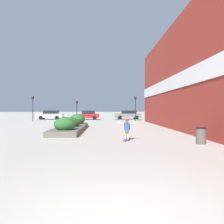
{
  "coord_description": "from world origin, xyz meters",
  "views": [
    {
      "loc": [
        -0.34,
        -3.49,
        1.78
      ],
      "look_at": [
        0.45,
        20.05,
        1.49
      ],
      "focal_mm": 35.0,
      "sensor_mm": 36.0,
      "label": 1
    }
  ],
  "objects_px": {
    "car_leftmost": "(50,115)",
    "traffic_light_right": "(135,104)",
    "car_center_right": "(88,115)",
    "traffic_light_left": "(77,107)",
    "skateboard": "(127,140)",
    "traffic_light_far_left": "(33,104)",
    "trash_bin": "(201,136)",
    "car_center_left": "(128,115)",
    "skateboarder": "(127,127)"
  },
  "relations": [
    {
      "from": "skateboard",
      "to": "car_leftmost",
      "type": "bearing_deg",
      "value": 137.73
    },
    {
      "from": "trash_bin",
      "to": "traffic_light_left",
      "type": "bearing_deg",
      "value": 112.7
    },
    {
      "from": "skateboard",
      "to": "traffic_light_left",
      "type": "relative_size",
      "value": 0.26
    },
    {
      "from": "skateboard",
      "to": "traffic_light_right",
      "type": "relative_size",
      "value": 0.21
    },
    {
      "from": "car_leftmost",
      "to": "traffic_light_right",
      "type": "height_order",
      "value": "traffic_light_right"
    },
    {
      "from": "traffic_light_right",
      "to": "traffic_light_far_left",
      "type": "xyz_separation_m",
      "value": [
        -15.24,
        -0.08,
        -0.01
      ]
    },
    {
      "from": "car_leftmost",
      "to": "traffic_light_right",
      "type": "xyz_separation_m",
      "value": [
        14.15,
        -5.97,
        1.7
      ]
    },
    {
      "from": "skateboard",
      "to": "traffic_light_left",
      "type": "height_order",
      "value": "traffic_light_left"
    },
    {
      "from": "car_center_right",
      "to": "traffic_light_far_left",
      "type": "height_order",
      "value": "traffic_light_far_left"
    },
    {
      "from": "skateboard",
      "to": "car_center_left",
      "type": "xyz_separation_m",
      "value": [
        2.88,
        26.3,
        0.76
      ]
    },
    {
      "from": "skateboarder",
      "to": "car_leftmost",
      "type": "bearing_deg",
      "value": 137.73
    },
    {
      "from": "skateboard",
      "to": "car_center_right",
      "type": "xyz_separation_m",
      "value": [
        -4.18,
        25.66,
        0.74
      ]
    },
    {
      "from": "trash_bin",
      "to": "car_leftmost",
      "type": "bearing_deg",
      "value": 117.73
    },
    {
      "from": "trash_bin",
      "to": "car_center_left",
      "type": "distance_m",
      "value": 27.54
    },
    {
      "from": "skateboard",
      "to": "car_center_right",
      "type": "bearing_deg",
      "value": 124.72
    },
    {
      "from": "car_leftmost",
      "to": "traffic_light_right",
      "type": "distance_m",
      "value": 15.45
    },
    {
      "from": "car_leftmost",
      "to": "car_center_left",
      "type": "xyz_separation_m",
      "value": [
        13.67,
        -0.04,
        0.0
      ]
    },
    {
      "from": "traffic_light_left",
      "to": "car_center_left",
      "type": "bearing_deg",
      "value": 34.19
    },
    {
      "from": "trash_bin",
      "to": "car_center_right",
      "type": "height_order",
      "value": "car_center_right"
    },
    {
      "from": "traffic_light_right",
      "to": "skateboarder",
      "type": "bearing_deg",
      "value": -99.37
    },
    {
      "from": "trash_bin",
      "to": "car_center_left",
      "type": "relative_size",
      "value": 0.18
    },
    {
      "from": "car_center_right",
      "to": "traffic_light_far_left",
      "type": "bearing_deg",
      "value": 124.97
    },
    {
      "from": "traffic_light_left",
      "to": "car_leftmost",
      "type": "bearing_deg",
      "value": 133.17
    },
    {
      "from": "car_leftmost",
      "to": "traffic_light_far_left",
      "type": "height_order",
      "value": "traffic_light_far_left"
    },
    {
      "from": "skateboard",
      "to": "car_center_left",
      "type": "distance_m",
      "value": 26.46
    },
    {
      "from": "car_leftmost",
      "to": "traffic_light_left",
      "type": "xyz_separation_m",
      "value": [
        5.34,
        -5.69,
        1.28
      ]
    },
    {
      "from": "skateboard",
      "to": "car_center_left",
      "type": "relative_size",
      "value": 0.17
    },
    {
      "from": "trash_bin",
      "to": "car_center_left",
      "type": "height_order",
      "value": "car_center_left"
    },
    {
      "from": "car_center_right",
      "to": "traffic_light_far_left",
      "type": "distance_m",
      "value": 9.54
    },
    {
      "from": "trash_bin",
      "to": "car_center_right",
      "type": "bearing_deg",
      "value": 106.34
    },
    {
      "from": "car_center_right",
      "to": "traffic_light_right",
      "type": "relative_size",
      "value": 1.06
    },
    {
      "from": "traffic_light_left",
      "to": "skateboard",
      "type": "bearing_deg",
      "value": -75.22
    },
    {
      "from": "skateboard",
      "to": "traffic_light_far_left",
      "type": "xyz_separation_m",
      "value": [
        -11.88,
        20.28,
        2.44
      ]
    },
    {
      "from": "skateboarder",
      "to": "traffic_light_right",
      "type": "relative_size",
      "value": 0.31
    },
    {
      "from": "skateboard",
      "to": "car_center_left",
      "type": "height_order",
      "value": "car_center_left"
    },
    {
      "from": "skateboard",
      "to": "car_center_right",
      "type": "distance_m",
      "value": 26.01
    },
    {
      "from": "trash_bin",
      "to": "traffic_light_right",
      "type": "bearing_deg",
      "value": 90.91
    },
    {
      "from": "car_leftmost",
      "to": "traffic_light_left",
      "type": "bearing_deg",
      "value": -136.83
    },
    {
      "from": "car_center_left",
      "to": "trash_bin",
      "type": "bearing_deg",
      "value": -178.28
    },
    {
      "from": "traffic_light_right",
      "to": "car_leftmost",
      "type": "bearing_deg",
      "value": 157.11
    },
    {
      "from": "trash_bin",
      "to": "traffic_light_far_left",
      "type": "height_order",
      "value": "traffic_light_far_left"
    },
    {
      "from": "skateboarder",
      "to": "car_center_left",
      "type": "distance_m",
      "value": 26.45
    },
    {
      "from": "trash_bin",
      "to": "car_leftmost",
      "type": "height_order",
      "value": "car_leftmost"
    },
    {
      "from": "car_center_right",
      "to": "car_center_left",
      "type": "bearing_deg",
      "value": -84.9
    },
    {
      "from": "skateboard",
      "to": "skateboarder",
      "type": "height_order",
      "value": "skateboarder"
    },
    {
      "from": "car_leftmost",
      "to": "traffic_light_far_left",
      "type": "xyz_separation_m",
      "value": [
        -1.09,
        -6.05,
        1.68
      ]
    },
    {
      "from": "skateboarder",
      "to": "car_leftmost",
      "type": "xyz_separation_m",
      "value": [
        -10.79,
        26.34,
        0.04
      ]
    },
    {
      "from": "skateboard",
      "to": "trash_bin",
      "type": "xyz_separation_m",
      "value": [
        3.7,
        -1.23,
        0.35
      ]
    },
    {
      "from": "car_center_right",
      "to": "traffic_light_left",
      "type": "relative_size",
      "value": 1.29
    },
    {
      "from": "traffic_light_right",
      "to": "trash_bin",
      "type": "bearing_deg",
      "value": -89.09
    }
  ]
}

